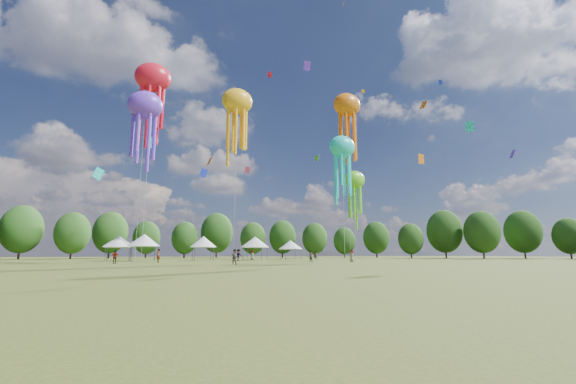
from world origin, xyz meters
name	(u,v)px	position (x,y,z in m)	size (l,w,h in m)	color
ground	(497,283)	(0.00, 0.00, 0.00)	(300.00, 300.00, 0.00)	#384416
spectator_near	(234,257)	(-4.63, 30.02, 0.85)	(0.83, 0.64, 1.70)	gray
spectators_far	(261,256)	(3.56, 47.11, 0.89)	(37.37, 22.31, 1.92)	gray
festival_tents	(201,242)	(-5.12, 56.28, 3.28)	(36.69, 8.99, 4.45)	#47474C
show_kites	(268,121)	(3.03, 42.14, 22.35)	(40.89, 28.39, 32.36)	#6A33E3
small_kites	(255,72)	(0.27, 40.67, 29.54)	(75.50, 61.08, 43.51)	#6A33E3
treeline	(204,227)	(-3.87, 62.51, 6.54)	(201.57, 95.24, 13.43)	#38281C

